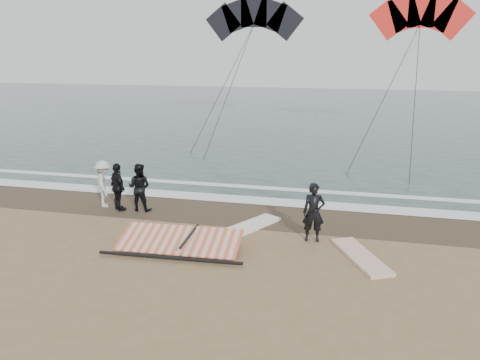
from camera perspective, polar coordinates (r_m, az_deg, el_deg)
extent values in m
plane|color=#8C704C|center=(11.96, -2.12, -11.28)|extent=(120.00, 120.00, 0.00)
cube|color=#233838|center=(43.71, 9.42, 8.26)|extent=(120.00, 54.00, 0.02)
cube|color=#4C3D2B|center=(15.99, 2.12, -4.16)|extent=(120.00, 2.80, 0.01)
cube|color=white|center=(17.29, 3.02, -2.57)|extent=(120.00, 0.90, 0.01)
cube|color=white|center=(18.89, 3.94, -1.01)|extent=(120.00, 0.45, 0.01)
imported|color=black|center=(13.71, 8.97, -3.92)|extent=(0.68, 0.49, 1.74)
cube|color=white|center=(13.13, 14.50, -9.01)|extent=(1.66, 2.46, 0.10)
cube|color=white|center=(14.73, 0.96, -5.73)|extent=(1.84, 2.49, 0.10)
imported|color=black|center=(16.49, -12.18, -0.86)|extent=(0.83, 0.65, 1.68)
imported|color=black|center=(16.62, -14.66, -0.86)|extent=(1.03, 0.94, 1.69)
imported|color=beige|center=(17.21, -16.26, -0.45)|extent=(1.09, 1.25, 1.68)
cube|color=black|center=(13.91, -7.26, -7.21)|extent=(2.36, 0.66, 0.09)
cube|color=#F35228|center=(13.23, -7.38, -7.25)|extent=(3.47, 1.47, 0.36)
cylinder|color=black|center=(12.64, -8.60, -9.36)|extent=(3.95, 0.27, 0.09)
cylinder|color=black|center=(13.07, -6.17, -6.77)|extent=(0.15, 1.71, 0.07)
cylinder|color=#262626|center=(26.53, 17.73, 10.71)|extent=(0.04, 0.04, 13.77)
cylinder|color=#262626|center=(26.22, 20.62, 10.41)|extent=(0.04, 0.04, 14.03)
cylinder|color=#262626|center=(30.31, -1.59, 12.21)|extent=(0.04, 0.04, 14.33)
cylinder|color=#262626|center=(29.74, -0.81, 12.15)|extent=(0.04, 0.04, 15.10)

